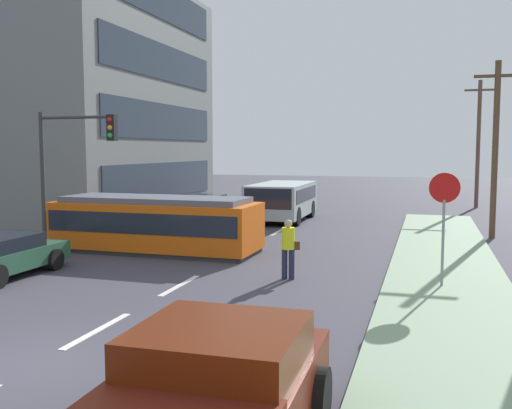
% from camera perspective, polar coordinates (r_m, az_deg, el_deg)
% --- Properties ---
extents(ground_plane, '(120.00, 120.00, 0.00)m').
position_cam_1_polar(ground_plane, '(19.32, -2.64, -5.32)').
color(ground_plane, '#3E3C47').
extents(sidewalk_curb_right, '(3.20, 36.00, 0.14)m').
position_cam_1_polar(sidewalk_curb_right, '(14.37, 18.46, -9.08)').
color(sidewalk_curb_right, gray).
rests_on(sidewalk_curb_right, ground).
extents(lane_stripe_1, '(0.16, 2.40, 0.01)m').
position_cam_1_polar(lane_stripe_1, '(12.26, -15.28, -11.82)').
color(lane_stripe_1, silver).
rests_on(lane_stripe_1, ground).
extents(lane_stripe_2, '(0.16, 2.40, 0.01)m').
position_cam_1_polar(lane_stripe_2, '(15.67, -7.49, -7.88)').
color(lane_stripe_2, silver).
rests_on(lane_stripe_2, ground).
extents(lane_stripe_3, '(0.16, 2.40, 0.01)m').
position_cam_1_polar(lane_stripe_3, '(25.49, 2.19, -2.68)').
color(lane_stripe_3, silver).
rests_on(lane_stripe_3, ground).
extents(lane_stripe_4, '(0.16, 2.40, 0.01)m').
position_cam_1_polar(lane_stripe_4, '(31.29, 4.92, -1.18)').
color(lane_stripe_4, silver).
rests_on(lane_stripe_4, ground).
extents(corner_building, '(14.52, 15.15, 12.80)m').
position_cam_1_polar(corner_building, '(36.20, -19.63, 9.56)').
color(corner_building, slate).
rests_on(corner_building, ground).
extents(streetcar_tram, '(7.35, 2.67, 1.95)m').
position_cam_1_polar(streetcar_tram, '(20.77, -9.83, -1.82)').
color(streetcar_tram, '#DC570F').
rests_on(streetcar_tram, ground).
extents(city_bus, '(2.58, 5.73, 1.89)m').
position_cam_1_polar(city_bus, '(29.35, 2.58, 0.51)').
color(city_bus, '#A3AFB0').
rests_on(city_bus, ground).
extents(pedestrian_crossing, '(0.51, 0.36, 1.67)m').
position_cam_1_polar(pedestrian_crossing, '(16.13, 3.20, -4.06)').
color(pedestrian_crossing, '#232743').
rests_on(pedestrian_crossing, ground).
extents(pickup_truck_parked, '(2.32, 5.02, 1.55)m').
position_cam_1_polar(pickup_truck_parked, '(6.76, -5.13, -19.12)').
color(pickup_truck_parked, '#5E1B0E').
rests_on(pickup_truck_parked, ground).
extents(parked_sedan_far, '(2.12, 4.09, 1.19)m').
position_cam_1_polar(parked_sedan_far, '(25.30, -10.23, -1.41)').
color(parked_sedan_far, black).
rests_on(parked_sedan_far, ground).
extents(parked_sedan_furthest, '(2.03, 4.42, 1.19)m').
position_cam_1_polar(parked_sedan_furthest, '(30.82, -5.00, -0.13)').
color(parked_sedan_furthest, black).
rests_on(parked_sedan_furthest, ground).
extents(stop_sign, '(0.76, 0.07, 2.88)m').
position_cam_1_polar(stop_sign, '(15.37, 17.98, -0.09)').
color(stop_sign, gray).
rests_on(stop_sign, sidewalk_curb_right).
extents(traffic_light_mast, '(2.89, 0.33, 4.85)m').
position_cam_1_polar(traffic_light_mast, '(20.16, -17.66, 4.64)').
color(traffic_light_mast, '#333333').
rests_on(traffic_light_mast, ground).
extents(utility_pole_mid, '(1.80, 0.24, 7.11)m').
position_cam_1_polar(utility_pole_mid, '(25.27, 22.44, 5.32)').
color(utility_pole_mid, brown).
rests_on(utility_pole_mid, ground).
extents(utility_pole_far, '(1.80, 0.24, 7.79)m').
position_cam_1_polar(utility_pole_far, '(38.22, 20.99, 5.79)').
color(utility_pole_far, brown).
rests_on(utility_pole_far, ground).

